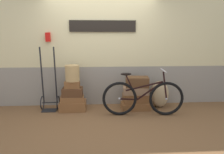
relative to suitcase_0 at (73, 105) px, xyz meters
The scene contains 14 objects.
ground 0.77m from the suitcase_0, 31.29° to the right, with size 10.20×5.20×0.06m, color brown.
station_building 1.42m from the suitcase_0, 34.63° to the left, with size 8.20×0.74×2.54m.
suitcase_0 is the anchor object (origin of this frame).
suitcase_1 0.17m from the suitcase_0, 105.01° to the right, with size 0.51×0.33×0.12m, color brown.
suitcase_2 0.32m from the suitcase_0, 81.18° to the right, with size 0.44×0.32×0.18m, color #4C2D19.
suitcase_3 0.49m from the suitcase_0, 75.97° to the right, with size 0.32×0.22×0.15m, color brown.
suitcase_4 1.41m from the suitcase_0, ahead, with size 0.64×0.37×0.15m, color brown.
suitcase_5 1.42m from the suitcase_0, ahead, with size 0.55×0.31×0.20m, color brown.
suitcase_6 1.45m from the suitcase_0, ahead, with size 0.55×0.31×0.17m, color #937051.
suitcase_7 1.53m from the suitcase_0, ahead, with size 0.50×0.33×0.22m, color brown.
wicker_basket 0.74m from the suitcase_0, 30.45° to the right, with size 0.31×0.31×0.35m, color tan.
luggage_trolley 0.57m from the suitcase_0, behind, with size 0.38×0.37×1.41m.
burlap_sack 2.00m from the suitcase_0, ahead, with size 0.43×0.37×0.62m, color tan.
bicycle 1.57m from the suitcase_0, 15.25° to the right, with size 1.69×0.46×0.97m.
Camera 1 is at (-0.05, -4.06, 1.63)m, focal length 33.04 mm.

